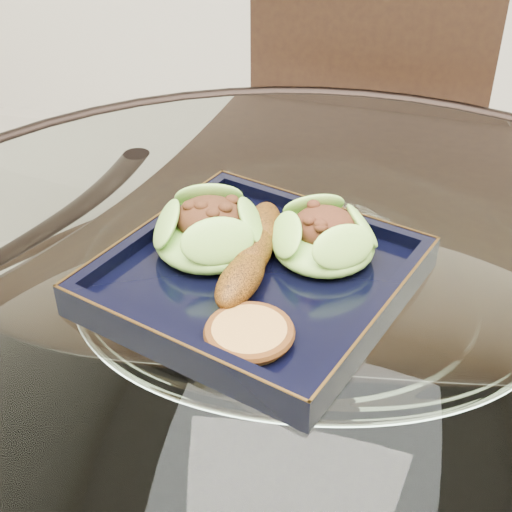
# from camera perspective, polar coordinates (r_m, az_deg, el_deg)

# --- Properties ---
(dining_table) EXTENTS (1.13, 1.13, 0.77)m
(dining_table) POSITION_cam_1_polar(r_m,az_deg,el_deg) (0.80, 3.69, -13.34)
(dining_table) COLOR white
(dining_table) RESTS_ON ground
(dining_chair) EXTENTS (0.45, 0.45, 0.97)m
(dining_chair) POSITION_cam_1_polar(r_m,az_deg,el_deg) (1.23, 7.06, 2.68)
(dining_chair) COLOR black
(dining_chair) RESTS_ON ground
(navy_plate) EXTENTS (0.35, 0.35, 0.02)m
(navy_plate) POSITION_cam_1_polar(r_m,az_deg,el_deg) (0.70, 0.00, -2.02)
(navy_plate) COLOR black
(navy_plate) RESTS_ON dining_table
(lettuce_wrap_left) EXTENTS (0.12, 0.12, 0.04)m
(lettuce_wrap_left) POSITION_cam_1_polar(r_m,az_deg,el_deg) (0.72, -3.71, 1.80)
(lettuce_wrap_left) COLOR #61A530
(lettuce_wrap_left) RESTS_ON navy_plate
(lettuce_wrap_right) EXTENTS (0.11, 0.11, 0.04)m
(lettuce_wrap_right) POSITION_cam_1_polar(r_m,az_deg,el_deg) (0.71, 5.44, 1.25)
(lettuce_wrap_right) COLOR #65AF32
(lettuce_wrap_right) RESTS_ON navy_plate
(roasted_plantain) EXTENTS (0.04, 0.17, 0.03)m
(roasted_plantain) POSITION_cam_1_polar(r_m,az_deg,el_deg) (0.70, -0.25, 0.35)
(roasted_plantain) COLOR #6A390B
(roasted_plantain) RESTS_ON navy_plate
(crumb_patty) EXTENTS (0.08, 0.08, 0.01)m
(crumb_patty) POSITION_cam_1_polar(r_m,az_deg,el_deg) (0.61, -0.54, -6.24)
(crumb_patty) COLOR #BC8A3E
(crumb_patty) RESTS_ON navy_plate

